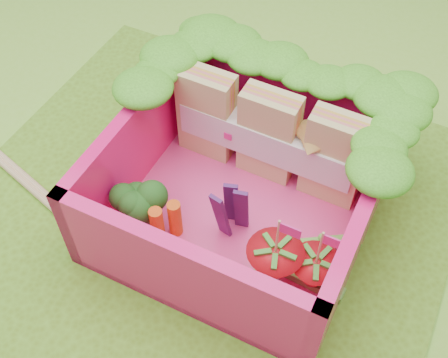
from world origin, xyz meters
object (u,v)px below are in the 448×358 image
Objects in this scene: strawberry_left at (274,266)px; bento_box at (242,183)px; chopsticks at (22,177)px; broccoli at (140,202)px; sandwich_stack at (270,136)px; strawberry_right at (313,275)px.

bento_box is at bearing 134.35° from strawberry_left.
bento_box is at bearing 15.09° from chopsticks.
broccoli reaches higher than chopsticks.
broccoli is 0.65× the size of strawberry_left.
broccoli is at bearing -124.33° from sandwich_stack.
chopsticks is at bearing -178.20° from strawberry_right.
bento_box is 1.30m from chopsticks.
strawberry_left is at bearing -1.42° from broccoli.
strawberry_left reaches higher than chopsticks.
broccoli is at bearing 1.76° from chopsticks.
bento_box is 0.53m from broccoli.
strawberry_right is 0.24× the size of chopsticks.
strawberry_left reaches higher than broccoli.
broccoli is at bearing -178.16° from strawberry_right.
sandwich_stack is (0.01, 0.33, 0.04)m from bento_box.
sandwich_stack is at bearing 115.57° from strawberry_left.
strawberry_right is at bearing -50.67° from sandwich_stack.
chopsticks is at bearing -164.91° from bento_box.
sandwich_stack is at bearing 129.33° from strawberry_right.
strawberry_right is 1.74m from chopsticks.
strawberry_left is (0.74, -0.02, -0.03)m from broccoli.
strawberry_right is at bearing 1.84° from broccoli.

